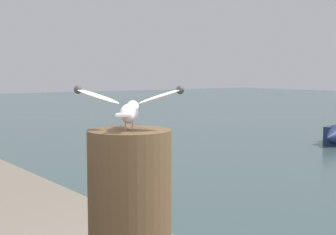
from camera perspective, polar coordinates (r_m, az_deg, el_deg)
name	(u,v)px	position (r m, az deg, el deg)	size (l,w,h in m)	color
mooring_post	(130,204)	(2.60, -4.49, -10.11)	(0.44, 0.44, 0.79)	#4C3823
seagull	(129,107)	(2.51, -4.56, 1.26)	(0.45, 0.49, 0.23)	tan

